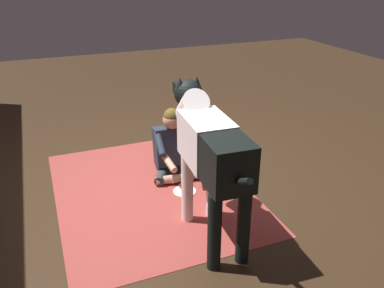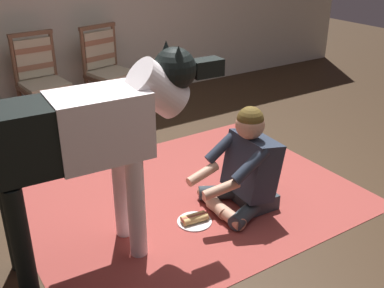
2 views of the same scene
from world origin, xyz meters
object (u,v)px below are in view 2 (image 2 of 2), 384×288
(dining_chair_left_of_pair, at_px, (41,76))
(person_sitting_on_floor, at_px, (246,168))
(dining_chair_right_of_pair, at_px, (107,66))
(hot_dog_on_plate, at_px, (194,219))
(large_dog, at_px, (90,134))

(dining_chair_left_of_pair, bearing_deg, person_sitting_on_floor, -72.50)
(dining_chair_right_of_pair, distance_m, hot_dog_on_plate, 2.49)
(hot_dog_on_plate, bearing_deg, person_sitting_on_floor, -3.25)
(dining_chair_left_of_pair, relative_size, dining_chair_right_of_pair, 1.00)
(dining_chair_right_of_pair, xyz_separation_m, hot_dog_on_plate, (-0.40, -2.40, -0.52))
(dining_chair_left_of_pair, distance_m, person_sitting_on_floor, 2.56)
(large_dog, bearing_deg, dining_chair_left_of_pair, 81.35)
(dining_chair_right_of_pair, distance_m, large_dog, 2.62)
(dining_chair_right_of_pair, relative_size, person_sitting_on_floor, 1.22)
(large_dog, distance_m, hot_dog_on_plate, 1.08)
(person_sitting_on_floor, xyz_separation_m, hot_dog_on_plate, (-0.43, 0.02, -0.30))
(dining_chair_left_of_pair, bearing_deg, large_dog, -98.65)
(large_dog, xyz_separation_m, hot_dog_on_plate, (0.69, -0.04, -0.82))
(dining_chair_left_of_pair, distance_m, large_dog, 2.41)
(hot_dog_on_plate, bearing_deg, dining_chair_right_of_pair, 80.52)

